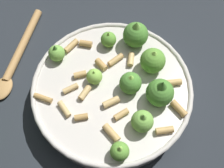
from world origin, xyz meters
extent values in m
plane|color=#23282D|center=(0.00, 0.00, 0.00)|extent=(2.40, 2.40, 0.00)
cylinder|color=beige|center=(0.00, 0.00, 0.02)|extent=(0.28, 0.28, 0.05)
torus|color=beige|center=(0.00, 0.00, 0.05)|extent=(0.29, 0.29, 0.01)
sphere|color=#75B247|center=(0.11, 0.04, 0.06)|extent=(0.03, 0.03, 0.03)
cone|color=#4C8933|center=(0.11, 0.04, 0.08)|extent=(0.01, 0.01, 0.02)
sphere|color=#75B247|center=(-0.09, 0.01, 0.07)|extent=(0.04, 0.04, 0.04)
cone|color=#75B247|center=(-0.09, 0.01, 0.09)|extent=(0.02, 0.02, 0.02)
sphere|color=#4C8933|center=(0.05, -0.09, 0.07)|extent=(0.05, 0.05, 0.05)
cone|color=#75B247|center=(0.05, -0.09, 0.10)|extent=(0.03, 0.03, 0.02)
sphere|color=#609E38|center=(-0.10, 0.06, 0.06)|extent=(0.03, 0.03, 0.03)
cone|color=#8CC64C|center=(-0.10, 0.06, 0.08)|extent=(0.02, 0.02, 0.01)
sphere|color=#4C8933|center=(-0.02, -0.02, 0.07)|extent=(0.04, 0.04, 0.04)
cone|color=#8CC64C|center=(-0.02, -0.02, 0.09)|extent=(0.02, 0.02, 0.01)
sphere|color=#609E38|center=(0.08, -0.05, 0.06)|extent=(0.03, 0.03, 0.03)
cone|color=#8CC64C|center=(0.08, -0.05, 0.08)|extent=(0.01, 0.01, 0.01)
sphere|color=#8CC64C|center=(0.03, 0.02, 0.06)|extent=(0.03, 0.03, 0.03)
cone|color=#8CC64C|center=(0.03, 0.02, 0.08)|extent=(0.01, 0.01, 0.01)
sphere|color=#4C8933|center=(-0.07, -0.05, 0.07)|extent=(0.05, 0.05, 0.05)
cone|color=#4C8933|center=(-0.07, -0.05, 0.10)|extent=(0.02, 0.02, 0.02)
sphere|color=#609E38|center=(-0.01, -0.08, 0.07)|extent=(0.05, 0.05, 0.05)
cone|color=#8CC64C|center=(-0.01, -0.08, 0.09)|extent=(0.02, 0.02, 0.02)
cylinder|color=tan|center=(0.04, -0.04, 0.05)|extent=(0.01, 0.03, 0.01)
cylinder|color=tan|center=(0.01, 0.09, 0.05)|extent=(0.03, 0.01, 0.01)
cylinder|color=tan|center=(0.10, -0.02, 0.06)|extent=(0.03, 0.02, 0.01)
cylinder|color=tan|center=(-0.02, 0.02, 0.06)|extent=(0.02, 0.03, 0.01)
cylinder|color=tan|center=(-0.07, 0.05, 0.06)|extent=(0.03, 0.01, 0.01)
cylinder|color=tan|center=(-0.05, 0.02, 0.05)|extent=(0.01, 0.03, 0.01)
cylinder|color=tan|center=(0.05, 0.11, 0.05)|extent=(0.03, 0.03, 0.01)
cylinder|color=tan|center=(0.04, 0.06, 0.05)|extent=(0.01, 0.03, 0.01)
cylinder|color=tan|center=(0.11, 0.01, 0.06)|extent=(0.02, 0.03, 0.01)
cylinder|color=tan|center=(0.05, -0.01, 0.06)|extent=(0.03, 0.01, 0.01)
cylinder|color=tan|center=(0.02, 0.05, 0.06)|extent=(0.02, 0.03, 0.01)
cylinder|color=tan|center=(-0.06, -0.09, 0.06)|extent=(0.02, 0.03, 0.01)
cylinder|color=tan|center=(-0.12, -0.02, 0.06)|extent=(0.02, 0.03, 0.01)
cylinder|color=tan|center=(-0.10, -0.06, 0.06)|extent=(0.03, 0.01, 0.01)
cylinder|color=tan|center=(0.02, -0.06, 0.06)|extent=(0.03, 0.03, 0.01)
cylinder|color=tan|center=(-0.02, 0.08, 0.05)|extent=(0.02, 0.02, 0.01)
cylinder|color=tan|center=(0.05, 0.03, 0.06)|extent=(0.02, 0.03, 0.01)
cylinder|color=#B2844C|center=(0.21, 0.07, 0.01)|extent=(0.13, 0.15, 0.02)
ellipsoid|color=#B2844C|center=(0.15, 0.16, 0.01)|extent=(0.06, 0.06, 0.01)
camera|label=1|loc=(-0.18, 0.14, 0.49)|focal=44.68mm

